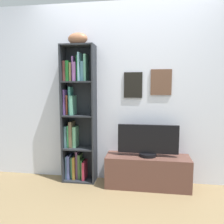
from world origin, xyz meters
name	(u,v)px	position (x,y,z in m)	size (l,w,h in m)	color
back_wall	(128,94)	(0.00, 1.13, 1.20)	(4.80, 0.08, 2.39)	silver
bookshelf	(77,117)	(-0.68, 1.01, 0.88)	(0.44, 0.24, 1.83)	#22252A
football	(78,39)	(-0.64, 0.98, 1.90)	(0.26, 0.15, 0.15)	#945D3F
tv_stand	(147,171)	(0.28, 0.92, 0.20)	(1.07, 0.35, 0.40)	brown
television	(148,141)	(0.28, 0.92, 0.61)	(0.76, 0.22, 0.41)	black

